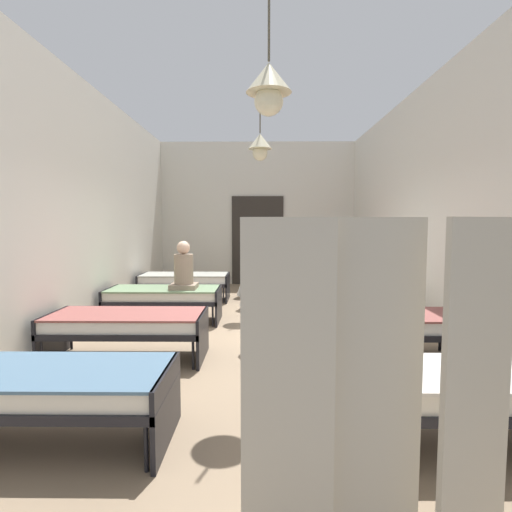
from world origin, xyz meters
TOP-DOWN VIEW (x-y plane):
  - ground_plane at (0.00, 0.00)m, footprint 5.83×11.04m
  - room_shell at (0.00, 1.16)m, footprint 5.63×10.64m
  - bed_left_row_0 at (-1.56, -2.85)m, footprint 1.90×0.84m
  - bed_right_row_0 at (1.56, -2.85)m, footprint 1.90×0.84m
  - bed_left_row_1 at (-1.56, -0.95)m, footprint 1.90×0.84m
  - bed_right_row_1 at (1.56, -0.95)m, footprint 1.90×0.84m
  - bed_left_row_2 at (-1.56, 0.95)m, footprint 1.90×0.84m
  - bed_right_row_2 at (1.56, 0.95)m, footprint 1.90×0.84m
  - bed_left_row_3 at (-1.56, 2.85)m, footprint 1.90×0.84m
  - bed_right_row_3 at (1.56, 2.85)m, footprint 1.90×0.84m
  - nurse_near_aisle at (-0.22, 3.46)m, footprint 0.52×0.52m
  - nurse_mid_aisle at (0.10, -0.38)m, footprint 0.52×0.52m
  - nurse_far_aisle at (-0.09, 2.24)m, footprint 0.52×0.52m
  - patient_seated_primary at (-1.21, 0.91)m, footprint 0.44×0.44m
  - privacy_screen at (0.61, -4.03)m, footprint 1.25×0.21m

SIDE VIEW (x-z plane):
  - ground_plane at x=0.00m, z-range -0.10..0.00m
  - bed_left_row_0 at x=-1.56m, z-range 0.15..0.73m
  - bed_right_row_0 at x=1.56m, z-range 0.15..0.73m
  - bed_left_row_1 at x=-1.56m, z-range 0.15..0.73m
  - bed_right_row_1 at x=1.56m, z-range 0.15..0.73m
  - bed_left_row_2 at x=-1.56m, z-range 0.15..0.73m
  - bed_right_row_2 at x=1.56m, z-range 0.15..0.73m
  - bed_left_row_3 at x=-1.56m, z-range 0.15..0.73m
  - bed_right_row_3 at x=1.56m, z-range 0.15..0.73m
  - nurse_near_aisle at x=-0.22m, z-range -0.21..1.27m
  - nurse_mid_aisle at x=0.10m, z-range -0.21..1.27m
  - nurse_far_aisle at x=-0.09m, z-range -0.21..1.27m
  - privacy_screen at x=0.61m, z-range 0.00..1.70m
  - patient_seated_primary at x=-1.21m, z-range 0.47..1.27m
  - room_shell at x=0.00m, z-range 0.00..3.86m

